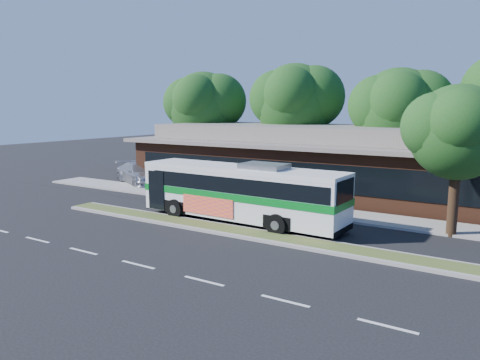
{
  "coord_description": "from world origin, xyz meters",
  "views": [
    {
      "loc": [
        8.94,
        -16.79,
        5.69
      ],
      "look_at": [
        -3.78,
        3.14,
        2.0
      ],
      "focal_mm": 35.0,
      "sensor_mm": 36.0,
      "label": 1
    }
  ],
  "objects": [
    {
      "name": "parking_lot",
      "position": [
        -18.0,
        10.0,
        0.01
      ],
      "size": [
        14.0,
        12.0,
        0.01
      ],
      "primitive_type": "cube",
      "color": "black",
      "rests_on": "ground"
    },
    {
      "name": "tree_bg_c",
      "position": [
        1.4,
        15.13,
        5.59
      ],
      "size": [
        6.24,
        5.6,
        8.26
      ],
      "color": "black",
      "rests_on": "ground"
    },
    {
      "name": "tree_bg_b",
      "position": [
        -6.57,
        16.14,
        6.14
      ],
      "size": [
        6.69,
        6.0,
        9.0
      ],
      "color": "black",
      "rests_on": "ground"
    },
    {
      "name": "sedan",
      "position": [
        -16.04,
        8.35,
        0.79
      ],
      "size": [
        5.89,
        4.27,
        1.59
      ],
      "primitive_type": "imported",
      "rotation": [
        0.0,
        0.0,
        1.15
      ],
      "color": "#AEB0B5",
      "rests_on": "ground"
    },
    {
      "name": "median_strip",
      "position": [
        0.0,
        0.6,
        0.07
      ],
      "size": [
        26.0,
        1.1,
        0.15
      ],
      "primitive_type": "cube",
      "color": "#445725",
      "rests_on": "ground"
    },
    {
      "name": "sidewalk",
      "position": [
        0.0,
        6.4,
        0.06
      ],
      "size": [
        44.0,
        2.6,
        0.12
      ],
      "primitive_type": "cube",
      "color": "gray",
      "rests_on": "ground"
    },
    {
      "name": "ground",
      "position": [
        0.0,
        0.0,
        0.0
      ],
      "size": [
        120.0,
        120.0,
        0.0
      ],
      "primitive_type": "plane",
      "color": "black",
      "rests_on": "ground"
    },
    {
      "name": "transit_bus",
      "position": [
        -3.23,
        2.4,
        1.7
      ],
      "size": [
        10.93,
        2.76,
        3.05
      ],
      "rotation": [
        0.0,
        0.0,
        -0.03
      ],
      "color": "silver",
      "rests_on": "ground"
    },
    {
      "name": "plaza_building",
      "position": [
        0.0,
        12.99,
        2.13
      ],
      "size": [
        33.2,
        11.2,
        4.45
      ],
      "color": "#522B19",
      "rests_on": "ground"
    },
    {
      "name": "sidewalk_tree",
      "position": [
        6.3,
        5.4,
        4.7
      ],
      "size": [
        4.61,
        4.14,
        6.69
      ],
      "color": "black",
      "rests_on": "ground"
    },
    {
      "name": "tree_bg_a",
      "position": [
        -14.58,
        15.14,
        5.87
      ],
      "size": [
        6.47,
        5.8,
        8.63
      ],
      "color": "black",
      "rests_on": "ground"
    }
  ]
}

